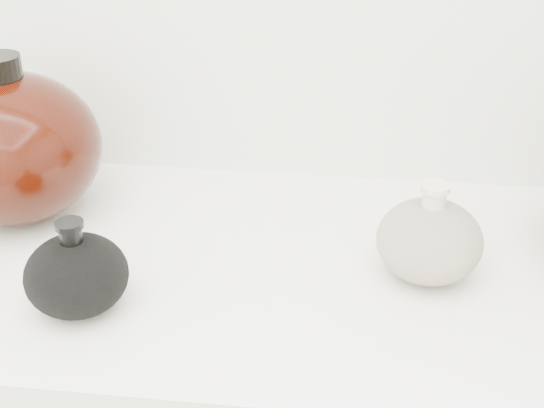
# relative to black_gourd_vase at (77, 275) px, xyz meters

# --- Properties ---
(black_gourd_vase) EXTENTS (0.14, 0.14, 0.11)m
(black_gourd_vase) POSITION_rel_black_gourd_vase_xyz_m (0.00, 0.00, 0.00)
(black_gourd_vase) COLOR black
(black_gourd_vase) RESTS_ON display_counter
(cream_gourd_vase) EXTENTS (0.14, 0.14, 0.12)m
(cream_gourd_vase) POSITION_rel_black_gourd_vase_xyz_m (0.39, 0.11, 0.00)
(cream_gourd_vase) COLOR beige
(cream_gourd_vase) RESTS_ON display_counter
(left_round_pot) EXTENTS (0.24, 0.24, 0.22)m
(left_round_pot) POSITION_rel_black_gourd_vase_xyz_m (-0.15, 0.20, 0.05)
(left_round_pot) COLOR black
(left_round_pot) RESTS_ON display_counter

